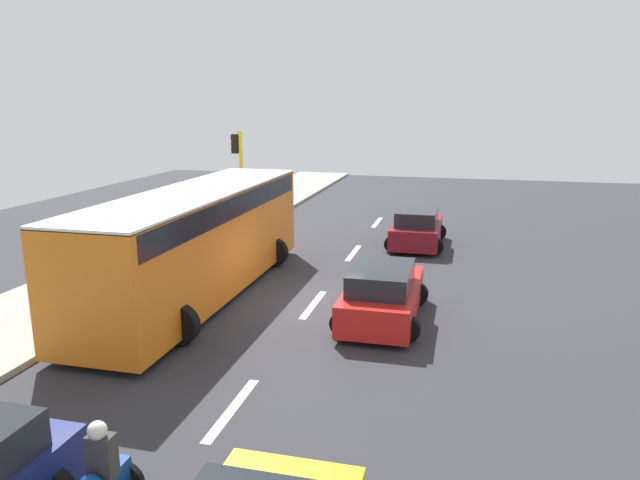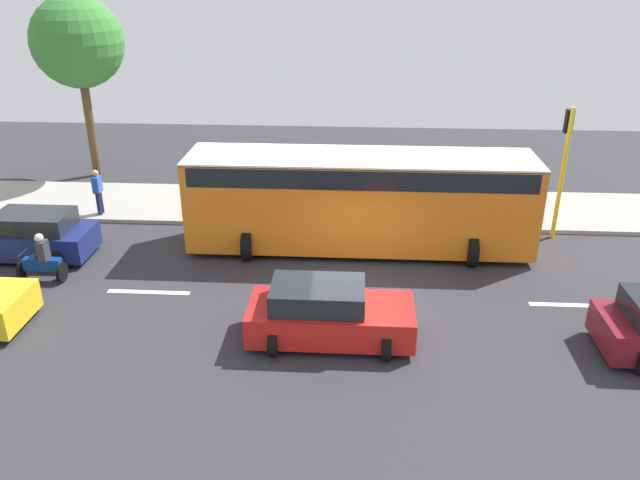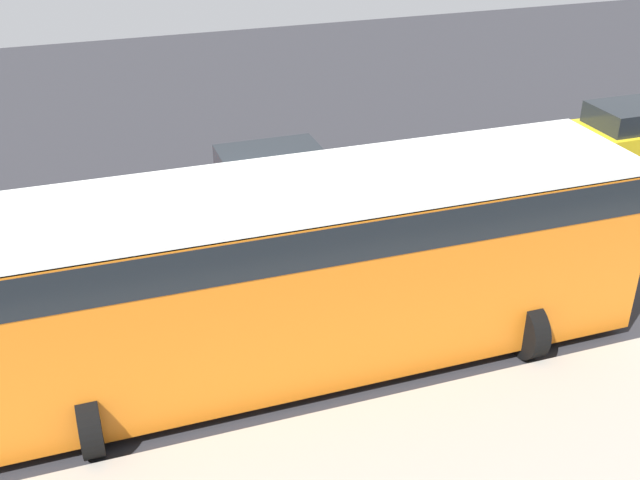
{
  "view_description": "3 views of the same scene",
  "coord_description": "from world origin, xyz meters",
  "px_view_note": "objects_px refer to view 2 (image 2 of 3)",
  "views": [
    {
      "loc": [
        -4.02,
        15.26,
        5.62
      ],
      "look_at": [
        -0.05,
        -0.57,
        1.77
      ],
      "focal_mm": 32.9,
      "sensor_mm": 36.0,
      "label": 1
    },
    {
      "loc": [
        -15.34,
        0.08,
        8.71
      ],
      "look_at": [
        1.29,
        1.12,
        1.21
      ],
      "focal_mm": 34.8,
      "sensor_mm": 36.0,
      "label": 2
    },
    {
      "loc": [
        13.46,
        -3.19,
        7.87
      ],
      "look_at": [
        1.84,
        0.8,
        1.26
      ],
      "focal_mm": 43.31,
      "sensor_mm": 36.0,
      "label": 3
    }
  ],
  "objects_px": {
    "car_dark_blue": "(29,236)",
    "street_tree_south": "(78,43)",
    "car_red": "(328,314)",
    "motorcycle": "(41,261)",
    "city_bus": "(360,195)",
    "pedestrian_near_signal": "(98,191)",
    "traffic_light_corner": "(565,154)"
  },
  "relations": [
    {
      "from": "city_bus",
      "to": "car_red",
      "type": "bearing_deg",
      "value": 172.34
    },
    {
      "from": "traffic_light_corner",
      "to": "car_red",
      "type": "bearing_deg",
      "value": 132.86
    },
    {
      "from": "motorcycle",
      "to": "street_tree_south",
      "type": "xyz_separation_m",
      "value": [
        9.91,
        2.33,
        5.04
      ]
    },
    {
      "from": "car_red",
      "to": "motorcycle",
      "type": "xyz_separation_m",
      "value": [
        2.57,
        8.6,
        -0.07
      ]
    },
    {
      "from": "city_bus",
      "to": "car_dark_blue",
      "type": "bearing_deg",
      "value": 97.28
    },
    {
      "from": "car_dark_blue",
      "to": "street_tree_south",
      "type": "distance_m",
      "value": 9.75
    },
    {
      "from": "street_tree_south",
      "to": "city_bus",
      "type": "bearing_deg",
      "value": -120.8
    },
    {
      "from": "car_dark_blue",
      "to": "motorcycle",
      "type": "height_order",
      "value": "motorcycle"
    },
    {
      "from": "car_red",
      "to": "street_tree_south",
      "type": "bearing_deg",
      "value": 41.2
    },
    {
      "from": "pedestrian_near_signal",
      "to": "traffic_light_corner",
      "type": "distance_m",
      "value": 16.39
    },
    {
      "from": "car_red",
      "to": "pedestrian_near_signal",
      "type": "height_order",
      "value": "pedestrian_near_signal"
    },
    {
      "from": "city_bus",
      "to": "traffic_light_corner",
      "type": "bearing_deg",
      "value": -78.36
    },
    {
      "from": "motorcycle",
      "to": "traffic_light_corner",
      "type": "distance_m",
      "value": 16.77
    },
    {
      "from": "car_red",
      "to": "motorcycle",
      "type": "height_order",
      "value": "motorcycle"
    },
    {
      "from": "car_red",
      "to": "car_dark_blue",
      "type": "relative_size",
      "value": 0.99
    },
    {
      "from": "car_red",
      "to": "street_tree_south",
      "type": "distance_m",
      "value": 17.32
    },
    {
      "from": "street_tree_south",
      "to": "car_dark_blue",
      "type": "bearing_deg",
      "value": -172.1
    },
    {
      "from": "car_dark_blue",
      "to": "traffic_light_corner",
      "type": "height_order",
      "value": "traffic_light_corner"
    },
    {
      "from": "motorcycle",
      "to": "traffic_light_corner",
      "type": "xyz_separation_m",
      "value": [
        4.33,
        -16.04,
        2.29
      ]
    },
    {
      "from": "street_tree_south",
      "to": "car_red",
      "type": "bearing_deg",
      "value": -138.8
    },
    {
      "from": "motorcycle",
      "to": "traffic_light_corner",
      "type": "bearing_deg",
      "value": -74.9
    },
    {
      "from": "car_red",
      "to": "pedestrian_near_signal",
      "type": "xyz_separation_m",
      "value": [
        7.6,
        8.83,
        0.35
      ]
    },
    {
      "from": "car_dark_blue",
      "to": "city_bus",
      "type": "distance_m",
      "value": 10.67
    },
    {
      "from": "car_dark_blue",
      "to": "traffic_light_corner",
      "type": "distance_m",
      "value": 17.57
    },
    {
      "from": "motorcycle",
      "to": "street_tree_south",
      "type": "bearing_deg",
      "value": 13.23
    },
    {
      "from": "car_red",
      "to": "traffic_light_corner",
      "type": "bearing_deg",
      "value": -47.14
    },
    {
      "from": "car_red",
      "to": "car_dark_blue",
      "type": "height_order",
      "value": "same"
    },
    {
      "from": "pedestrian_near_signal",
      "to": "car_red",
      "type": "bearing_deg",
      "value": -130.71
    },
    {
      "from": "car_dark_blue",
      "to": "city_bus",
      "type": "relative_size",
      "value": 0.38
    },
    {
      "from": "city_bus",
      "to": "traffic_light_corner",
      "type": "height_order",
      "value": "traffic_light_corner"
    },
    {
      "from": "motorcycle",
      "to": "pedestrian_near_signal",
      "type": "height_order",
      "value": "pedestrian_near_signal"
    },
    {
      "from": "pedestrian_near_signal",
      "to": "traffic_light_corner",
      "type": "xyz_separation_m",
      "value": [
        -0.69,
        -16.27,
        1.87
      ]
    }
  ]
}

